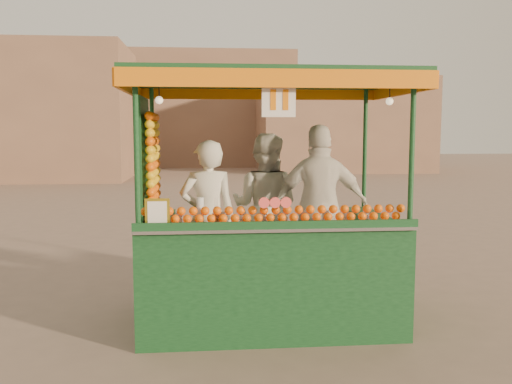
{
  "coord_description": "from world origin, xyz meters",
  "views": [
    {
      "loc": [
        -0.53,
        -6.24,
        2.17
      ],
      "look_at": [
        0.04,
        -0.15,
        1.5
      ],
      "focal_mm": 38.62,
      "sensor_mm": 36.0,
      "label": 1
    }
  ],
  "objects": [
    {
      "name": "ground",
      "position": [
        0.0,
        0.0,
        0.0
      ],
      "size": [
        90.0,
        90.0,
        0.0
      ],
      "primitive_type": "plane",
      "color": "#766154",
      "rests_on": "ground"
    },
    {
      "name": "vendor_right",
      "position": [
        0.82,
        0.07,
        1.29
      ],
      "size": [
        1.15,
        0.51,
        1.93
      ],
      "rotation": [
        0.0,
        0.0,
        3.1
      ],
      "color": "white",
      "rests_on": "ground"
    },
    {
      "name": "building_center",
      "position": [
        -2.0,
        30.0,
        3.5
      ],
      "size": [
        14.0,
        7.0,
        7.0
      ],
      "primitive_type": "cube",
      "color": "#87624C",
      "rests_on": "ground"
    },
    {
      "name": "juice_cart",
      "position": [
        0.1,
        -0.24,
        0.91
      ],
      "size": [
        3.08,
        1.99,
        2.8
      ],
      "color": "#0E3619",
      "rests_on": "ground"
    },
    {
      "name": "building_right",
      "position": [
        7.0,
        24.0,
        2.5
      ],
      "size": [
        9.0,
        6.0,
        5.0
      ],
      "primitive_type": "cube",
      "color": "#87624C",
      "rests_on": "ground"
    },
    {
      "name": "vendor_left",
      "position": [
        -0.5,
        -0.0,
        1.2
      ],
      "size": [
        0.69,
        0.5,
        1.75
      ],
      "rotation": [
        0.0,
        0.0,
        3.27
      ],
      "color": "beige",
      "rests_on": "ground"
    },
    {
      "name": "vendor_middle",
      "position": [
        0.21,
        0.54,
        1.24
      ],
      "size": [
        1.09,
        0.99,
        1.82
      ],
      "rotation": [
        0.0,
        0.0,
        2.73
      ],
      "color": "silver",
      "rests_on": "ground"
    },
    {
      "name": "building_left",
      "position": [
        -9.0,
        20.0,
        3.0
      ],
      "size": [
        10.0,
        6.0,
        6.0
      ],
      "primitive_type": "cube",
      "color": "#87624C",
      "rests_on": "ground"
    }
  ]
}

